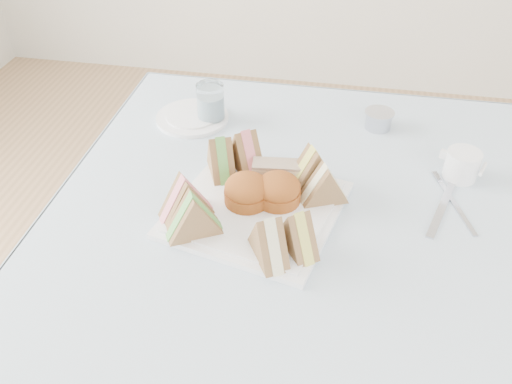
% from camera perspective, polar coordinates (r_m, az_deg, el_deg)
% --- Properties ---
extents(table, '(0.90, 0.90, 0.74)m').
position_cam_1_polar(table, '(1.37, 4.23, -13.58)').
color(table, brown).
rests_on(table, floor).
extents(tablecloth, '(1.02, 1.02, 0.01)m').
position_cam_1_polar(tablecloth, '(1.10, 5.13, -1.55)').
color(tablecloth, silver).
rests_on(tablecloth, table).
extents(serving_plate, '(0.37, 0.37, 0.01)m').
position_cam_1_polar(serving_plate, '(1.07, -0.00, -1.84)').
color(serving_plate, white).
rests_on(serving_plate, tablecloth).
extents(sandwich_fl_a, '(0.11, 0.10, 0.09)m').
position_cam_1_polar(sandwich_fl_a, '(1.03, -7.46, -0.43)').
color(sandwich_fl_a, '#9A6C50').
rests_on(sandwich_fl_a, serving_plate).
extents(sandwich_fl_b, '(0.11, 0.09, 0.09)m').
position_cam_1_polar(sandwich_fl_b, '(0.99, -6.62, -2.30)').
color(sandwich_fl_b, '#9A6C50').
rests_on(sandwich_fl_b, serving_plate).
extents(sandwich_fr_a, '(0.09, 0.10, 0.08)m').
position_cam_1_polar(sandwich_fr_a, '(0.96, 4.42, -4.07)').
color(sandwich_fr_a, '#9A6C50').
rests_on(sandwich_fr_a, serving_plate).
extents(sandwich_fr_b, '(0.09, 0.11, 0.09)m').
position_cam_1_polar(sandwich_fr_b, '(0.94, 1.35, -4.81)').
color(sandwich_fr_b, '#9A6C50').
rests_on(sandwich_fr_b, serving_plate).
extents(sandwich_bl_a, '(0.08, 0.11, 0.09)m').
position_cam_1_polar(sandwich_bl_a, '(1.13, -3.73, 3.87)').
color(sandwich_bl_a, '#9A6C50').
rests_on(sandwich_bl_a, serving_plate).
extents(sandwich_bl_b, '(0.10, 0.11, 0.09)m').
position_cam_1_polar(sandwich_bl_b, '(1.15, -1.11, 4.52)').
color(sandwich_bl_b, '#9A6C50').
rests_on(sandwich_bl_b, serving_plate).
extents(sandwich_br_a, '(0.11, 0.08, 0.09)m').
position_cam_1_polar(sandwich_br_a, '(1.07, 7.21, 0.94)').
color(sandwich_br_a, '#9A6C50').
rests_on(sandwich_br_a, serving_plate).
extents(sandwich_br_b, '(0.11, 0.09, 0.09)m').
position_cam_1_polar(sandwich_br_b, '(1.10, 5.93, 2.71)').
color(sandwich_br_b, '#9A6C50').
rests_on(sandwich_br_b, serving_plate).
extents(scone_left, '(0.10, 0.10, 0.06)m').
position_cam_1_polar(scone_left, '(1.06, -0.97, 0.15)').
color(scone_left, '#964214').
rests_on(scone_left, serving_plate).
extents(scone_right, '(0.11, 0.11, 0.06)m').
position_cam_1_polar(scone_right, '(1.06, 2.36, 0.23)').
color(scone_right, '#964214').
rests_on(scone_right, serving_plate).
extents(pastry_slice, '(0.10, 0.05, 0.05)m').
position_cam_1_polar(pastry_slice, '(1.12, 2.20, 2.10)').
color(pastry_slice, beige).
rests_on(pastry_slice, serving_plate).
extents(side_plate, '(0.20, 0.20, 0.01)m').
position_cam_1_polar(side_plate, '(1.37, -6.71, 7.78)').
color(side_plate, white).
rests_on(side_plate, tablecloth).
extents(water_glass, '(0.07, 0.07, 0.10)m').
position_cam_1_polar(water_glass, '(1.34, -4.80, 9.29)').
color(water_glass, white).
rests_on(water_glass, tablecloth).
extents(tea_strainer, '(0.09, 0.09, 0.04)m').
position_cam_1_polar(tea_strainer, '(1.35, 12.77, 7.35)').
color(tea_strainer, '#B2B2BE').
rests_on(tea_strainer, tablecloth).
extents(knife, '(0.08, 0.20, 0.00)m').
position_cam_1_polar(knife, '(1.15, 19.00, -1.55)').
color(knife, '#B2B2BE').
rests_on(knife, tablecloth).
extents(fork, '(0.06, 0.17, 0.00)m').
position_cam_1_polar(fork, '(1.16, 20.38, -1.53)').
color(fork, '#B2B2BE').
rests_on(fork, tablecloth).
extents(creamer_jug, '(0.09, 0.09, 0.06)m').
position_cam_1_polar(creamer_jug, '(1.23, 20.86, 2.68)').
color(creamer_jug, white).
rests_on(creamer_jug, tablecloth).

